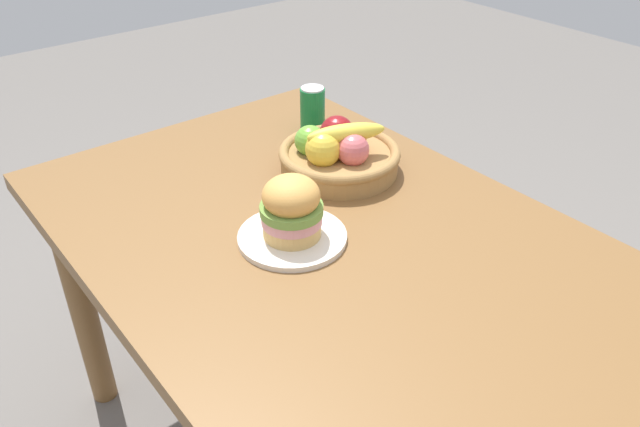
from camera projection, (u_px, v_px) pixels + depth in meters
The scene contains 5 objects.
dining_table at pixel (334, 278), 1.34m from camera, with size 1.40×0.90×0.75m.
plate at pixel (292, 237), 1.28m from camera, with size 0.22×0.22×0.01m, color silver.
sandwich at pixel (291, 208), 1.24m from camera, with size 0.13×0.13×0.13m.
soda_can at pixel (313, 110), 1.68m from camera, with size 0.07×0.07×0.13m.
fruit_basket at pixel (338, 153), 1.50m from camera, with size 0.29×0.29×0.14m.
Camera 1 is at (0.81, -0.68, 1.49)m, focal length 35.58 mm.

